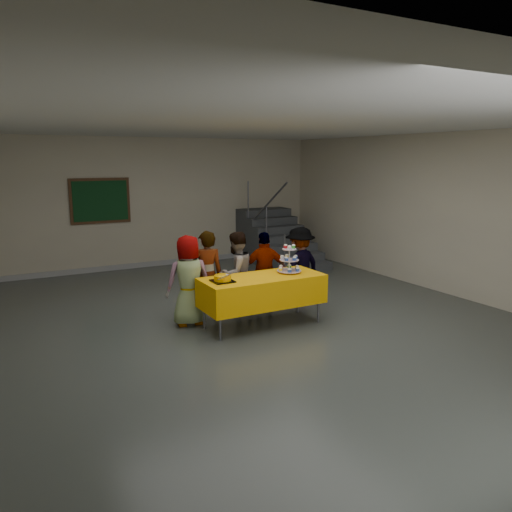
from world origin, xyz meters
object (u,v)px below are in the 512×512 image
(bear_cake, at_px, (222,278))
(schoolchild_a, at_px, (189,281))
(schoolchild_d, at_px, (265,272))
(staircase, at_px, (275,242))
(noticeboard, at_px, (100,201))
(cupcake_stand, at_px, (289,262))
(schoolchild_b, at_px, (207,275))
(bake_table, at_px, (262,290))
(schoolchild_c, at_px, (236,274))
(schoolchild_e, at_px, (300,266))

(bear_cake, distance_m, schoolchild_a, 0.66)
(schoolchild_d, xyz_separation_m, staircase, (2.26, 3.48, -0.18))
(schoolchild_a, xyz_separation_m, noticeboard, (-0.37, 4.39, 0.90))
(cupcake_stand, xyz_separation_m, bear_cake, (-1.16, -0.04, -0.11))
(cupcake_stand, bearing_deg, staircase, 62.08)
(schoolchild_d, height_order, staircase, staircase)
(schoolchild_a, bearing_deg, schoolchild_b, -153.85)
(bake_table, relative_size, noticeboard, 1.45)
(schoolchild_b, height_order, schoolchild_c, schoolchild_b)
(cupcake_stand, bearing_deg, noticeboard, 110.39)
(schoolchild_c, distance_m, schoolchild_e, 1.24)
(cupcake_stand, height_order, schoolchild_a, schoolchild_a)
(cupcake_stand, bearing_deg, bake_table, -176.26)
(bake_table, height_order, schoolchild_e, schoolchild_e)
(schoolchild_e, bearing_deg, noticeboard, -74.44)
(bake_table, distance_m, schoolchild_b, 0.94)
(bear_cake, height_order, schoolchild_c, schoolchild_c)
(bake_table, bearing_deg, schoolchild_d, 57.46)
(bake_table, xyz_separation_m, staircase, (2.67, 4.12, -0.07))
(bear_cake, height_order, staircase, staircase)
(cupcake_stand, bearing_deg, schoolchild_c, 132.22)
(cupcake_stand, height_order, staircase, staircase)
(bake_table, distance_m, schoolchild_e, 1.34)
(bake_table, distance_m, schoolchild_d, 0.77)
(schoolchild_a, bearing_deg, noticeboard, -79.47)
(cupcake_stand, distance_m, schoolchild_c, 0.93)
(schoolchild_d, xyz_separation_m, noticeboard, (-1.74, 4.32, 0.93))
(schoolchild_b, bearing_deg, bear_cake, 97.72)
(schoolchild_a, height_order, schoolchild_c, schoolchild_a)
(schoolchild_b, distance_m, staircase, 4.75)
(schoolchild_b, height_order, schoolchild_d, schoolchild_b)
(schoolchild_a, relative_size, schoolchild_d, 1.04)
(noticeboard, bearing_deg, bake_table, -74.97)
(bake_table, xyz_separation_m, schoolchild_a, (-0.97, 0.57, 0.14))
(bear_cake, xyz_separation_m, schoolchild_d, (1.08, 0.65, -0.16))
(bake_table, relative_size, schoolchild_a, 1.35)
(bake_table, xyz_separation_m, cupcake_stand, (0.50, 0.03, 0.38))
(schoolchild_c, distance_m, staircase, 4.41)
(bear_cake, bearing_deg, schoolchild_a, 117.50)
(bear_cake, xyz_separation_m, schoolchild_b, (0.05, 0.71, -0.12))
(schoolchild_a, xyz_separation_m, schoolchild_e, (2.10, 0.12, -0.02))
(schoolchild_c, distance_m, noticeboard, 4.53)
(bear_cake, height_order, noticeboard, noticeboard)
(schoolchild_d, bearing_deg, schoolchild_c, 12.18)
(bear_cake, bearing_deg, schoolchild_e, 21.28)
(cupcake_stand, xyz_separation_m, schoolchild_e, (0.64, 0.66, -0.26))
(noticeboard, bearing_deg, schoolchild_a, -85.24)
(staircase, relative_size, noticeboard, 1.85)
(schoolchild_b, height_order, noticeboard, noticeboard)
(schoolchild_c, height_order, noticeboard, noticeboard)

